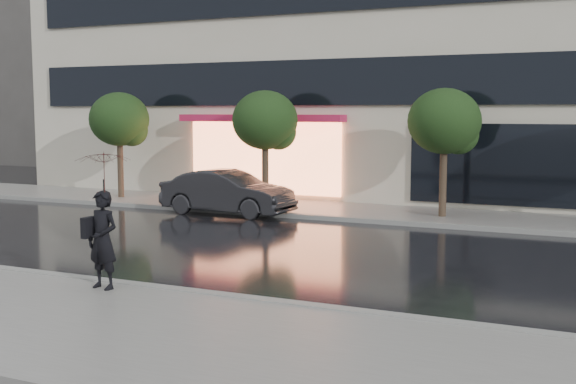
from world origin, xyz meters
The scene contains 11 objects.
ground centered at (0.00, 0.00, 0.00)m, with size 120.00×120.00×0.00m, color black.
sidewalk_near centered at (0.00, -3.25, 0.06)m, with size 60.00×4.50×0.12m, color slate.
sidewalk_far centered at (0.00, 10.25, 0.06)m, with size 60.00×3.50×0.12m, color slate.
curb_near centered at (0.00, -1.00, 0.07)m, with size 60.00×0.25×0.14m, color gray.
curb_far centered at (0.00, 8.50, 0.07)m, with size 60.00×0.25×0.14m, color gray.
bg_building_left centered at (-28.00, 26.00, 6.00)m, with size 14.00×10.00×12.00m, color #59544F.
tree_far_west centered at (-8.94, 10.03, 2.92)m, with size 2.20×2.20×3.99m.
tree_mid_west centered at (-2.94, 10.03, 2.92)m, with size 2.20×2.20×3.99m.
tree_mid_east centered at (3.06, 10.03, 2.92)m, with size 2.20×2.20×3.99m.
parked_car centered at (-3.51, 8.30, 0.71)m, with size 1.51×4.32×1.42m, color black.
pedestrian_with_umbrella centered at (-0.52, -1.50, 1.72)m, with size 1.07×1.08×2.48m.
Camera 1 is at (7.74, -11.69, 3.30)m, focal length 45.00 mm.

